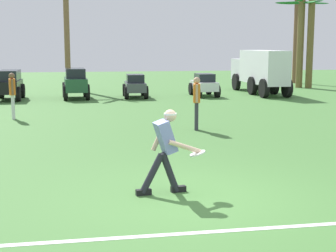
% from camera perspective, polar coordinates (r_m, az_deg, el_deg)
% --- Properties ---
extents(ground_plane, '(80.00, 80.00, 0.00)m').
position_cam_1_polar(ground_plane, '(8.50, 3.40, -8.12)').
color(ground_plane, '#437536').
extents(field_line_paint, '(18.24, 0.39, 0.01)m').
position_cam_1_polar(field_line_paint, '(7.15, 6.06, -11.49)').
color(field_line_paint, white).
rests_on(field_line_paint, ground_plane).
extents(frisbee_thrower, '(1.11, 0.47, 1.43)m').
position_cam_1_polar(frisbee_thrower, '(8.64, -0.31, -2.32)').
color(frisbee_thrower, '#23232D').
rests_on(frisbee_thrower, ground_plane).
extents(frisbee_in_flight, '(0.30, 0.31, 0.11)m').
position_cam_1_polar(frisbee_in_flight, '(8.64, 3.30, -3.05)').
color(frisbee_in_flight, white).
extents(teammate_near_sideline, '(0.26, 0.50, 1.56)m').
position_cam_1_polar(teammate_near_sideline, '(15.09, 3.19, 3.08)').
color(teammate_near_sideline, '#33333D').
rests_on(teammate_near_sideline, ground_plane).
extents(teammate_midfield, '(0.25, 0.50, 1.56)m').
position_cam_1_polar(teammate_midfield, '(18.08, -16.87, 3.70)').
color(teammate_midfield, silver).
rests_on(teammate_midfield, ground_plane).
extents(parked_car_slot_a, '(1.15, 2.40, 1.34)m').
position_cam_1_polar(parked_car_slot_a, '(24.55, -17.17, 4.49)').
color(parked_car_slot_a, black).
rests_on(parked_car_slot_a, ground_plane).
extents(parked_car_slot_b, '(1.29, 2.40, 1.40)m').
position_cam_1_polar(parked_car_slot_b, '(24.35, -10.22, 4.76)').
color(parked_car_slot_b, '#235133').
rests_on(parked_car_slot_b, ground_plane).
extents(parked_car_slot_c, '(1.13, 2.22, 1.10)m').
position_cam_1_polar(parked_car_slot_c, '(24.52, -3.68, 4.49)').
color(parked_car_slot_c, '#474C51').
rests_on(parked_car_slot_c, ground_plane).
extents(parked_car_slot_d, '(1.13, 2.22, 1.10)m').
position_cam_1_polar(parked_car_slot_d, '(25.13, 4.03, 4.60)').
color(parked_car_slot_d, silver).
rests_on(parked_car_slot_d, ground_plane).
extents(box_truck, '(1.46, 5.92, 2.20)m').
position_cam_1_polar(box_truck, '(26.90, 10.11, 6.20)').
color(box_truck, silver).
rests_on(box_truck, ground_plane).
extents(palm_tree_far_left, '(3.40, 2.92, 6.71)m').
position_cam_1_polar(palm_tree_far_left, '(29.59, -11.23, 11.80)').
color(palm_tree_far_left, brown).
rests_on(palm_tree_far_left, ground_plane).
extents(palm_tree_left_of_centre, '(3.37, 2.93, 5.18)m').
position_cam_1_polar(palm_tree_left_of_centre, '(30.99, 14.49, 9.76)').
color(palm_tree_left_of_centre, brown).
rests_on(palm_tree_left_of_centre, ground_plane).
extents(palm_tree_right_of_centre, '(3.03, 2.85, 6.20)m').
position_cam_1_polar(palm_tree_right_of_centre, '(30.83, 15.57, 10.81)').
color(palm_tree_right_of_centre, brown).
rests_on(palm_tree_right_of_centre, ground_plane).
extents(palm_tree_far_right, '(3.19, 3.19, 5.85)m').
position_cam_1_polar(palm_tree_far_right, '(34.61, 14.07, 10.47)').
color(palm_tree_far_right, brown).
rests_on(palm_tree_far_right, ground_plane).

